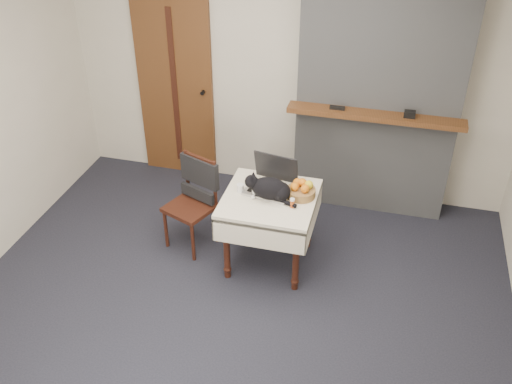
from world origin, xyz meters
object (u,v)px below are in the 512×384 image
at_px(door, 176,88).
at_px(laptop, 272,181).
at_px(cat, 271,189).
at_px(fruit_basket, 301,190).
at_px(side_table, 270,208).
at_px(chair, 196,190).
at_px(pill_bottle, 292,203).
at_px(cream_jar, 240,188).

relative_size(door, laptop, 4.52).
bearing_deg(cat, fruit_basket, 22.74).
distance_m(door, side_table, 1.93).
bearing_deg(chair, pill_bottle, 7.31).
xyz_separation_m(pill_bottle, chair, (-0.94, 0.24, -0.18)).
bearing_deg(pill_bottle, cat, 159.30).
bearing_deg(side_table, cream_jar, 177.13).
bearing_deg(side_table, chair, 169.14).
distance_m(pill_bottle, fruit_basket, 0.19).
bearing_deg(door, cat, -44.71).
bearing_deg(chair, cream_jar, 6.50).
bearing_deg(laptop, cream_jar, -144.51).
relative_size(cream_jar, chair, 0.08).
relative_size(side_table, chair, 0.89).
xyz_separation_m(door, side_table, (1.34, -1.32, -0.41)).
bearing_deg(cream_jar, cat, -8.17).
distance_m(laptop, pill_bottle, 0.33).
height_order(cat, chair, cat).
bearing_deg(side_table, door, 135.60).
bearing_deg(pill_bottle, laptop, 134.28).
bearing_deg(pill_bottle, fruit_basket, 78.62).
height_order(fruit_basket, chair, chair).
bearing_deg(laptop, chair, -171.07).
height_order(laptop, cream_jar, laptop).
xyz_separation_m(pill_bottle, fruit_basket, (0.04, 0.18, 0.01)).
relative_size(laptop, pill_bottle, 5.38).
distance_m(cat, fruit_basket, 0.27).
height_order(laptop, fruit_basket, laptop).
xyz_separation_m(door, fruit_basket, (1.60, -1.23, -0.24)).
relative_size(side_table, pill_bottle, 9.48).
bearing_deg(chair, fruit_basket, 18.44).
relative_size(door, chair, 2.27).
bearing_deg(pill_bottle, side_table, 154.39).
bearing_deg(cat, door, 133.53).
bearing_deg(door, side_table, -44.40).
height_order(laptop, cat, laptop).
bearing_deg(cat, chair, 165.59).
xyz_separation_m(door, laptop, (1.33, -1.18, -0.23)).
bearing_deg(door, chair, -62.20).
distance_m(side_table, pill_bottle, 0.28).
distance_m(laptop, cat, 0.16).
relative_size(side_table, cat, 1.66).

